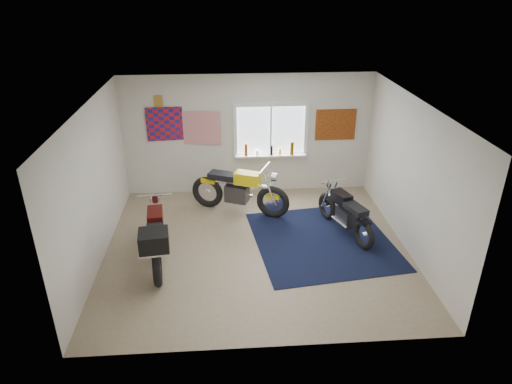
{
  "coord_description": "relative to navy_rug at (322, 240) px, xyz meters",
  "views": [
    {
      "loc": [
        -0.52,
        -7.15,
        4.59
      ],
      "look_at": [
        0.02,
        0.4,
        0.95
      ],
      "focal_mm": 32.0,
      "sensor_mm": 36.0,
      "label": 1
    }
  ],
  "objects": [
    {
      "name": "ground",
      "position": [
        -1.27,
        -0.15,
        -0.01
      ],
      "size": [
        5.5,
        5.5,
        0.0
      ],
      "primitive_type": "plane",
      "color": "#9E896B",
      "rests_on": "ground"
    },
    {
      "name": "oil_bottles",
      "position": [
        -0.71,
        2.25,
        1.02
      ],
      "size": [
        1.11,
        0.09,
        0.3
      ],
      "color": "maroon",
      "rests_on": "window_assembly"
    },
    {
      "name": "flag_display",
      "position": [
        -3.17,
        2.33,
        2.14
      ],
      "size": [
        1.6,
        0.1,
        1.17
      ],
      "color": "red",
      "rests_on": "room_shell"
    },
    {
      "name": "yellow_triumph",
      "position": [
        -1.53,
        1.3,
        0.48
      ],
      "size": [
        2.06,
        1.0,
        1.1
      ],
      "rotation": [
        0.0,
        0.0,
        -0.4
      ],
      "color": "black",
      "rests_on": "ground"
    },
    {
      "name": "black_chrome_bike",
      "position": [
        0.48,
        0.28,
        0.4
      ],
      "size": [
        0.79,
        1.74,
        0.93
      ],
      "rotation": [
        0.0,
        0.0,
        1.92
      ],
      "color": "black",
      "rests_on": "navy_rug"
    },
    {
      "name": "room_shell",
      "position": [
        -1.27,
        -0.15,
        1.63
      ],
      "size": [
        5.5,
        5.5,
        5.5
      ],
      "color": "white",
      "rests_on": "ground"
    },
    {
      "name": "navy_rug",
      "position": [
        0.0,
        0.0,
        0.0
      ],
      "size": [
        2.8,
        2.89,
        0.01
      ],
      "primitive_type": "cube",
      "rotation": [
        0.0,
        0.0,
        0.13
      ],
      "color": "black",
      "rests_on": "ground"
    },
    {
      "name": "triumph_poster",
      "position": [
        0.68,
        2.33,
        1.54
      ],
      "size": [
        0.9,
        0.03,
        0.7
      ],
      "primitive_type": "cube",
      "color": "#A54C14",
      "rests_on": "room_shell"
    },
    {
      "name": "window_assembly",
      "position": [
        -0.77,
        2.31,
        1.36
      ],
      "size": [
        1.66,
        0.17,
        1.26
      ],
      "color": "white",
      "rests_on": "room_shell"
    },
    {
      "name": "maroon_tourer",
      "position": [
        -3.0,
        -0.59,
        0.54
      ],
      "size": [
        0.71,
        2.06,
        1.05
      ],
      "rotation": [
        0.0,
        0.0,
        1.68
      ],
      "color": "black",
      "rests_on": "ground"
    }
  ]
}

